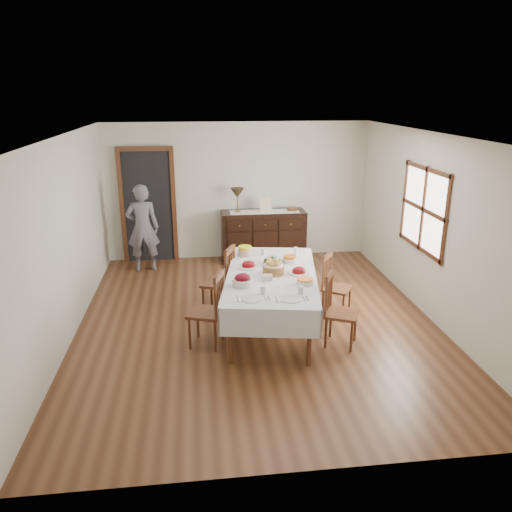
{
  "coord_description": "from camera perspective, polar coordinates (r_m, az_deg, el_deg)",
  "views": [
    {
      "loc": [
        -0.8,
        -6.44,
        3.14
      ],
      "look_at": [
        0.0,
        0.1,
        0.95
      ],
      "focal_mm": 35.0,
      "sensor_mm": 36.0,
      "label": 1
    }
  ],
  "objects": [
    {
      "name": "chair_left_near",
      "position": [
        6.39,
        -5.33,
        -6.02
      ],
      "size": [
        0.53,
        0.53,
        1.0
      ],
      "rotation": [
        0.0,
        0.0,
        -1.9
      ],
      "color": "#552D19",
      "rests_on": "ground"
    },
    {
      "name": "butter_dish",
      "position": [
        6.47,
        1.24,
        -2.47
      ],
      "size": [
        0.15,
        0.11,
        0.07
      ],
      "color": "silver",
      "rests_on": "dining_table"
    },
    {
      "name": "ham_platter_a",
      "position": [
        6.93,
        -0.86,
        -1.08
      ],
      "size": [
        0.31,
        0.31,
        0.11
      ],
      "color": "silver",
      "rests_on": "dining_table"
    },
    {
      "name": "person",
      "position": [
        9.18,
        -12.85,
        3.46
      ],
      "size": [
        0.55,
        0.36,
        1.7
      ],
      "primitive_type": "imported",
      "rotation": [
        0.0,
        0.0,
        3.19
      ],
      "color": "slate",
      "rests_on": "ground"
    },
    {
      "name": "bread_basket",
      "position": [
        6.68,
        2.01,
        -1.37
      ],
      "size": [
        0.29,
        0.29,
        0.19
      ],
      "color": "brown",
      "rests_on": "dining_table"
    },
    {
      "name": "table_lamp",
      "position": [
        9.35,
        -2.15,
        7.13
      ],
      "size": [
        0.26,
        0.26,
        0.46
      ],
      "color": "olive",
      "rests_on": "sideboard"
    },
    {
      "name": "chair_right_near",
      "position": [
        6.49,
        9.35,
        -6.01
      ],
      "size": [
        0.53,
        0.53,
        0.96
      ],
      "rotation": [
        0.0,
        0.0,
        1.12
      ],
      "color": "#552D19",
      "rests_on": "ground"
    },
    {
      "name": "sideboard",
      "position": [
        9.62,
        0.82,
        2.35
      ],
      "size": [
        1.6,
        0.58,
        0.96
      ],
      "color": "black",
      "rests_on": "ground"
    },
    {
      "name": "runner",
      "position": [
        9.46,
        0.96,
        5.1
      ],
      "size": [
        1.3,
        0.35,
        0.01
      ],
      "color": "white",
      "rests_on": "sideboard"
    },
    {
      "name": "glass_far_a",
      "position": [
        7.46,
        0.85,
        0.49
      ],
      "size": [
        0.07,
        0.07,
        0.09
      ],
      "color": "silver",
      "rests_on": "dining_table"
    },
    {
      "name": "setting_left",
      "position": [
        5.94,
        -0.09,
        -4.57
      ],
      "size": [
        0.44,
        0.31,
        0.1
      ],
      "color": "silver",
      "rests_on": "dining_table"
    },
    {
      "name": "casserole_dish",
      "position": [
        6.38,
        5.62,
        -2.88
      ],
      "size": [
        0.22,
        0.22,
        0.07
      ],
      "color": "silver",
      "rests_on": "dining_table"
    },
    {
      "name": "chair_right_far",
      "position": [
        7.35,
        8.91,
        -3.23
      ],
      "size": [
        0.52,
        0.52,
        0.91
      ],
      "rotation": [
        0.0,
        0.0,
        0.97
      ],
      "color": "#552D19",
      "rests_on": "ground"
    },
    {
      "name": "beet_bowl",
      "position": [
        6.28,
        -1.54,
        -2.82
      ],
      "size": [
        0.26,
        0.26,
        0.16
      ],
      "color": "silver",
      "rests_on": "dining_table"
    },
    {
      "name": "dining_table",
      "position": [
        6.75,
        1.78,
        -2.75
      ],
      "size": [
        1.56,
        2.5,
        0.8
      ],
      "rotation": [
        0.0,
        0.0,
        -0.17
      ],
      "color": "silver",
      "rests_on": "ground"
    },
    {
      "name": "deco_bowl",
      "position": [
        9.57,
        4.15,
        5.36
      ],
      "size": [
        0.2,
        0.2,
        0.06
      ],
      "color": "#552D19",
      "rests_on": "sideboard"
    },
    {
      "name": "egg_basket",
      "position": [
        7.06,
        1.88,
        -0.6
      ],
      "size": [
        0.25,
        0.25,
        0.11
      ],
      "color": "black",
      "rests_on": "dining_table"
    },
    {
      "name": "ham_platter_b",
      "position": [
        6.72,
        4.94,
        -1.77
      ],
      "size": [
        0.3,
        0.3,
        0.11
      ],
      "color": "silver",
      "rests_on": "dining_table"
    },
    {
      "name": "picture_frame",
      "position": [
        9.39,
        1.09,
        5.85
      ],
      "size": [
        0.22,
        0.08,
        0.28
      ],
      "color": "beige",
      "rests_on": "sideboard"
    },
    {
      "name": "ground",
      "position": [
        7.21,
        0.1,
        -7.44
      ],
      "size": [
        6.0,
        6.0,
        0.0
      ],
      "primitive_type": "plane",
      "color": "brown"
    },
    {
      "name": "setting_right",
      "position": [
        5.95,
        4.33,
        -4.58
      ],
      "size": [
        0.44,
        0.31,
        0.1
      ],
      "color": "silver",
      "rests_on": "dining_table"
    },
    {
      "name": "room_shell",
      "position": [
        7.05,
        -1.5,
        6.11
      ],
      "size": [
        5.02,
        6.02,
        2.65
      ],
      "color": "white",
      "rests_on": "ground"
    },
    {
      "name": "glass_far_b",
      "position": [
        7.49,
        4.56,
        0.59
      ],
      "size": [
        0.06,
        0.06,
        0.11
      ],
      "color": "silver",
      "rests_on": "dining_table"
    },
    {
      "name": "carrot_bowl",
      "position": [
        7.17,
        3.91,
        -0.37
      ],
      "size": [
        0.23,
        0.23,
        0.09
      ],
      "color": "silver",
      "rests_on": "dining_table"
    },
    {
      "name": "chair_left_far",
      "position": [
        7.3,
        -3.99,
        -2.72
      ],
      "size": [
        0.55,
        0.55,
        1.02
      ],
      "rotation": [
        0.0,
        0.0,
        -1.96
      ],
      "color": "#552D19",
      "rests_on": "ground"
    },
    {
      "name": "pineapple_bowl",
      "position": [
        7.43,
        -1.26,
        0.59
      ],
      "size": [
        0.21,
        0.21,
        0.14
      ],
      "color": "tan",
      "rests_on": "dining_table"
    }
  ]
}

